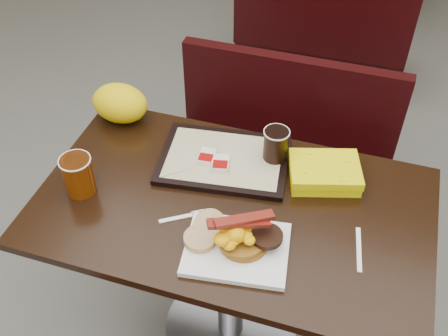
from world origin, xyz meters
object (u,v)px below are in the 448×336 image
(coffee_cup_far, at_px, (276,144))
(fork, at_px, (175,218))
(paper_bag, at_px, (120,103))
(platter, at_px, (237,249))
(coffee_cup_near, at_px, (78,175))
(hashbrown_sleeve_right, at_px, (221,163))
(table_near, at_px, (232,275))
(hashbrown_sleeve_left, at_px, (207,157))
(pancake_stack, at_px, (244,240))
(bench_far_s, at_px, (324,24))
(clamshell, at_px, (325,173))
(knife, at_px, (359,249))
(tray, at_px, (224,160))
(bench_near_n, at_px, (278,152))

(coffee_cup_far, bearing_deg, fork, -123.49)
(paper_bag, bearing_deg, platter, -38.31)
(coffee_cup_near, distance_m, hashbrown_sleeve_right, 0.44)
(table_near, bearing_deg, hashbrown_sleeve_left, 132.09)
(pancake_stack, xyz_separation_m, coffee_cup_far, (-0.00, 0.37, 0.04))
(table_near, distance_m, coffee_cup_far, 0.51)
(bench_far_s, relative_size, clamshell, 4.59)
(platter, relative_size, clamshell, 1.32)
(platter, distance_m, fork, 0.22)
(clamshell, bearing_deg, knife, -76.30)
(platter, relative_size, hashbrown_sleeve_right, 4.04)
(table_near, distance_m, hashbrown_sleeve_left, 0.45)
(coffee_cup_near, distance_m, tray, 0.46)
(knife, height_order, hashbrown_sleeve_right, hashbrown_sleeve_right)
(platter, height_order, hashbrown_sleeve_left, hashbrown_sleeve_left)
(clamshell, bearing_deg, bench_far_s, 81.73)
(bench_far_s, relative_size, tray, 2.41)
(platter, distance_m, tray, 0.37)
(bench_near_n, distance_m, knife, 0.94)
(fork, bearing_deg, hashbrown_sleeve_right, 42.04)
(hashbrown_sleeve_right, relative_size, clamshell, 0.33)
(pancake_stack, distance_m, paper_bag, 0.72)
(tray, bearing_deg, knife, -33.30)
(coffee_cup_far, bearing_deg, bench_near_n, 98.98)
(knife, bearing_deg, hashbrown_sleeve_right, -120.79)
(coffee_cup_near, bearing_deg, bench_near_n, 59.33)
(platter, xyz_separation_m, coffee_cup_far, (0.01, 0.39, 0.07))
(bench_near_n, distance_m, hashbrown_sleeve_right, 0.71)
(knife, xyz_separation_m, hashbrown_sleeve_left, (-0.52, 0.21, 0.03))
(hashbrown_sleeve_left, bearing_deg, pancake_stack, -59.23)
(pancake_stack, xyz_separation_m, tray, (-0.16, 0.32, -0.02))
(bench_far_s, distance_m, clamshell, 1.78)
(knife, xyz_separation_m, clamshell, (-0.14, 0.25, 0.03))
(bench_near_n, relative_size, hashbrown_sleeve_right, 14.05)
(paper_bag, bearing_deg, clamshell, -6.67)
(table_near, bearing_deg, hashbrown_sleeve_right, 121.88)
(hashbrown_sleeve_left, height_order, hashbrown_sleeve_right, same)
(pancake_stack, relative_size, coffee_cup_far, 1.28)
(bench_far_s, xyz_separation_m, hashbrown_sleeve_right, (-0.08, -1.77, 0.42))
(pancake_stack, height_order, paper_bag, paper_bag)
(paper_bag, bearing_deg, hashbrown_sleeve_left, -19.33)
(fork, xyz_separation_m, hashbrown_sleeve_right, (0.06, 0.24, 0.03))
(bench_far_s, bearing_deg, bench_near_n, -90.00)
(hashbrown_sleeve_left, distance_m, coffee_cup_far, 0.23)
(bench_near_n, bearing_deg, hashbrown_sleeve_left, -103.62)
(knife, xyz_separation_m, tray, (-0.47, 0.23, 0.01))
(coffee_cup_near, distance_m, knife, 0.86)
(coffee_cup_near, height_order, hashbrown_sleeve_right, coffee_cup_near)
(hashbrown_sleeve_right, bearing_deg, knife, -34.65)
(hashbrown_sleeve_left, bearing_deg, table_near, -52.58)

